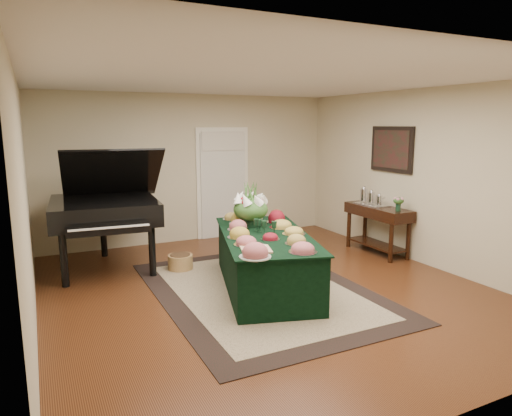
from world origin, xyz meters
name	(u,v)px	position (x,y,z in m)	size (l,w,h in m)	color
ground	(266,289)	(0.00, 0.00, 0.00)	(6.00, 6.00, 0.00)	black
area_rug	(261,290)	(-0.09, -0.01, 0.01)	(2.59, 3.63, 0.01)	black
kitchen_doorway	(223,184)	(0.60, 2.97, 1.02)	(1.05, 0.07, 2.10)	white
buffet_table	(265,261)	(0.02, 0.06, 0.37)	(1.70, 2.53, 0.74)	black
food_platters	(263,229)	(0.01, 0.11, 0.79)	(1.53, 2.30, 0.14)	silver
cutting_board	(256,247)	(-0.43, -0.57, 0.78)	(0.41, 0.41, 0.10)	tan
green_goblets	(263,226)	(0.02, 0.12, 0.83)	(0.21, 0.32, 0.18)	#13301E
floral_centerpiece	(251,205)	(0.06, 0.59, 1.04)	(0.51, 0.51, 0.51)	#13301E
grand_piano	(105,209)	(-1.74, 1.86, 0.92)	(1.72, 1.90, 1.82)	black
wicker_basket	(180,262)	(-0.77, 1.31, 0.11)	(0.37, 0.37, 0.23)	olive
mahogany_sideboard	(378,217)	(2.50, 0.73, 0.62)	(0.45, 1.26, 0.80)	black
tea_service	(371,198)	(2.50, 0.93, 0.92)	(0.34, 0.58, 0.30)	silver
pink_bouquet	(398,201)	(2.50, 0.27, 0.96)	(0.18, 0.18, 0.23)	#13301E
wall_painting	(392,149)	(2.72, 0.73, 1.75)	(0.05, 0.95, 0.75)	black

